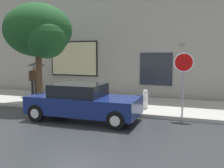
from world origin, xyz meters
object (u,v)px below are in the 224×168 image
Objects in this scene: fire_hydrant at (145,99)px; street_tree at (39,32)px; parked_car at (83,102)px; stop_sign at (184,71)px; pedestrian_with_umbrella at (36,68)px.

fire_hydrant is 5.88m from street_tree.
street_tree reaches higher than parked_car.
fire_hydrant is 0.17× the size of street_tree.
stop_sign is (6.65, -0.23, -1.69)m from street_tree.
parked_car is 2.18× the size of pedestrian_with_umbrella.
stop_sign is at bearing -1.97° from street_tree.
fire_hydrant is 2.20m from stop_sign.
pedestrian_with_umbrella reaches higher than parked_car.
stop_sign reaches higher than parked_car.
fire_hydrant is 0.43× the size of pedestrian_with_umbrella.
pedestrian_with_umbrella is 0.80× the size of stop_sign.
fire_hydrant is at bearing 156.55° from stop_sign.
parked_car is 4.53m from street_tree.
street_tree is at bearing 178.03° from stop_sign.
parked_car is at bearing -157.72° from stop_sign.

